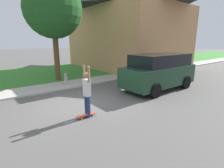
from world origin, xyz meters
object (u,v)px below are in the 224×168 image
Objects in this scene: lawn_tree_near at (53,9)px; lawn_tree_far at (151,13)px; skateboarder at (87,91)px; skateboard at (87,115)px; fire_hydrant at (66,79)px; suv_parked at (159,71)px.

lawn_tree_far is at bearing 89.82° from lawn_tree_near.
lawn_tree_near reaches higher than skateboarder.
fire_hydrant is (-4.79, 1.34, 0.37)m from skateboard.
skateboarder is at bearing -59.75° from lawn_tree_far.
suv_parked is at bearing 98.28° from skateboard.
skateboarder is (6.45, -11.07, -4.35)m from lawn_tree_far.
lawn_tree_near is 9.64m from lawn_tree_far.
skateboard is at bearing -59.79° from lawn_tree_far.
lawn_tree_far reaches higher than fire_hydrant.
fire_hydrant is at bearing 164.33° from skateboard.
lawn_tree_far is at bearing 99.80° from fire_hydrant.
fire_hydrant is (1.72, -0.18, -4.27)m from lawn_tree_near.
skateboard is (6.52, -1.53, -4.65)m from lawn_tree_near.
skateboarder is 2.47× the size of skateboard.
suv_parked is at bearing -45.67° from lawn_tree_far.
fire_hydrant is at bearing -6.00° from lawn_tree_near.
suv_parked is at bearing 44.45° from fire_hydrant.
lawn_tree_near is 0.87× the size of lawn_tree_far.
suv_parked reaches higher than skateboard.
lawn_tree_far reaches higher than skateboard.
skateboard is 1.06× the size of fire_hydrant.
lawn_tree_near reaches higher than skateboard.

